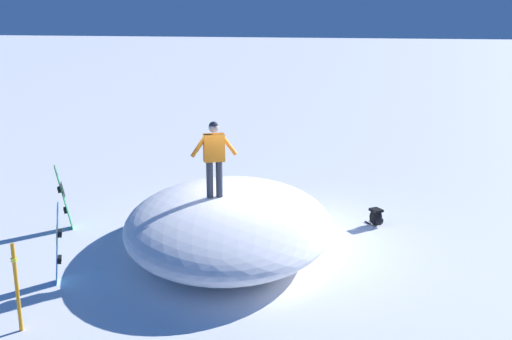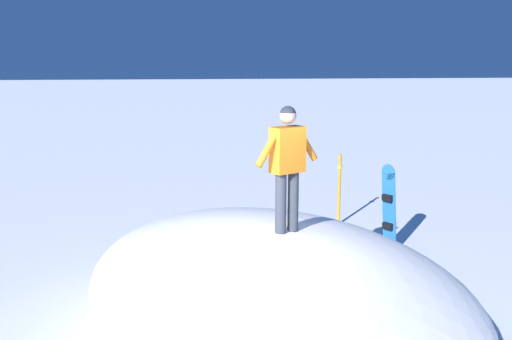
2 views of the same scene
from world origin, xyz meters
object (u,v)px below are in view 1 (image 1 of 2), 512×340
at_px(snowboard_secondary_upright, 63,196).
at_px(backpack_near, 376,217).
at_px(snowboarder_standing, 214,153).
at_px(backpack_far, 229,198).
at_px(trail_marker_pole, 17,285).
at_px(snowboard_primary_upright, 58,242).

height_order(snowboard_secondary_upright, backpack_near, snowboard_secondary_upright).
relative_size(snowboarder_standing, backpack_far, 2.99).
relative_size(backpack_far, trail_marker_pole, 0.36).
bearing_deg(backpack_far, trail_marker_pole, -12.32).
bearing_deg(backpack_far, snowboard_primary_upright, -19.49).
height_order(snowboarder_standing, snowboard_primary_upright, snowboarder_standing).
relative_size(snowboard_primary_upright, snowboard_secondary_upright, 1.01).
bearing_deg(snowboard_secondary_upright, snowboarder_standing, 83.74).
xyz_separation_m(snowboarder_standing, snowboard_primary_upright, (2.23, -2.35, -1.29)).
xyz_separation_m(backpack_near, trail_marker_pole, (6.24, -5.31, 0.57)).
bearing_deg(backpack_near, backpack_far, -100.41).
bearing_deg(snowboard_primary_upright, backpack_far, 160.51).
xyz_separation_m(snowboarder_standing, snowboard_secondary_upright, (-0.42, -3.79, -1.30)).
bearing_deg(snowboard_primary_upright, snowboard_secondary_upright, -151.44).
bearing_deg(trail_marker_pole, backpack_far, 167.68).
height_order(snowboard_primary_upright, backpack_near, snowboard_primary_upright).
xyz_separation_m(snowboard_secondary_upright, backpack_near, (-1.85, 7.07, -0.59)).
bearing_deg(snowboard_secondary_upright, trail_marker_pole, 21.87).
distance_m(snowboard_primary_upright, backpack_far, 5.54).
distance_m(snowboarder_standing, backpack_far, 3.55).
bearing_deg(snowboarder_standing, snowboard_primary_upright, -46.43).
bearing_deg(snowboarder_standing, backpack_near, 124.56).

